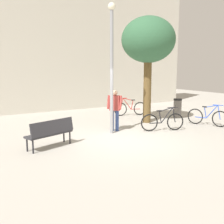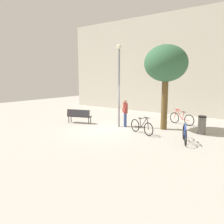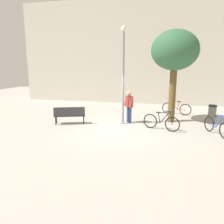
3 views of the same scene
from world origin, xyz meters
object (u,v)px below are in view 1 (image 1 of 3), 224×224
Objects in this scene: bicycle_red at (130,108)px; bicycle_black at (163,122)px; plaza_tree at (148,41)px; trash_bin at (177,108)px; person_by_lamppost at (115,107)px; bicycle_blue at (208,117)px; lamppost at (112,59)px; park_bench at (51,131)px.

bicycle_black is (-0.88, -3.65, 0.00)m from bicycle_red.
plaza_tree is at bearing -100.85° from bicycle_red.
person_by_lamppost is at bearing -168.02° from trash_bin.
bicycle_blue is 1.71× the size of trash_bin.
trash_bin is (4.60, 1.18, -2.37)m from lamppost.
lamppost is 2.79× the size of bicycle_red.
lamppost is 1.94m from person_by_lamppost.
bicycle_blue and bicycle_black have the same top height.
park_bench is 6.66m from bicycle_red.
trash_bin reaches higher than bicycle_red.
lamppost reaches higher than person_by_lamppost.
bicycle_red is 2.47m from trash_bin.
bicycle_red is (0.37, 1.93, -3.34)m from plaza_tree.
park_bench is 0.99× the size of bicycle_blue.
trash_bin is at bearing 4.53° from plaza_tree.
lamppost is at bearing 160.53° from bicycle_black.
bicycle_blue is (1.89, -1.94, -3.34)m from plaza_tree.
park_bench is 7.09m from bicycle_blue.
lamppost reaches higher than plaza_tree.
lamppost is at bearing -158.00° from plaza_tree.
trash_bin reaches higher than bicycle_blue.
trash_bin is at bearing 14.62° from park_bench.
plaza_tree is 3.85m from trash_bin.
plaza_tree is 2.74× the size of bicycle_red.
bicycle_red is at bearing 134.43° from trash_bin.
trash_bin is at bearing -45.57° from bicycle_red.
trash_bin is at bearing 84.37° from bicycle_blue.
bicycle_red reaches higher than park_bench.
lamppost is at bearing 15.08° from park_bench.
plaza_tree is at bearing 22.00° from lamppost.
lamppost is 2.92× the size of bicycle_blue.
plaza_tree is at bearing -175.47° from trash_bin.
bicycle_red is 3.75m from bicycle_black.
bicycle_black is 3.22m from trash_bin.
bicycle_red is 4.16m from bicycle_blue.
park_bench is 0.35× the size of plaza_tree.
person_by_lamppost is 4.43m from trash_bin.
lamppost is at bearing 168.06° from bicycle_blue.
bicycle_blue is 2.41m from bicycle_black.
plaza_tree is at bearing 18.71° from person_by_lamppost.
park_bench is at bearing -161.68° from person_by_lamppost.
trash_bin reaches higher than park_bench.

